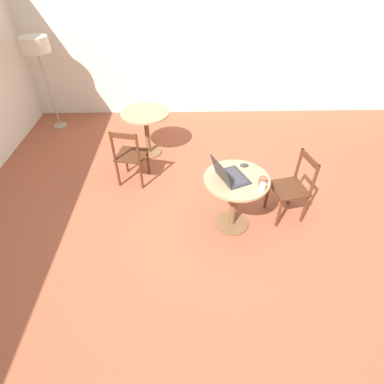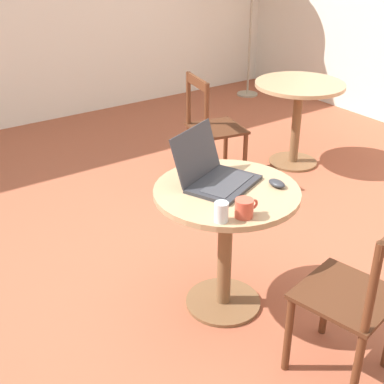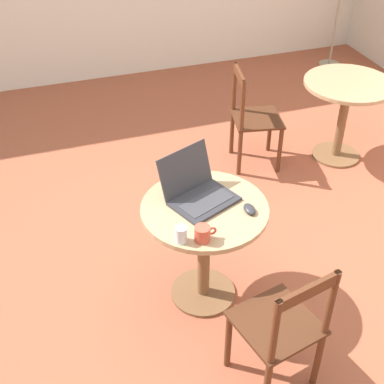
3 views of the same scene
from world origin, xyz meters
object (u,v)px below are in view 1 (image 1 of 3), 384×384
cafe_table_near (235,190)px  floor_lamp (36,48)px  chair_mid_left (130,156)px  drinking_glass (262,187)px  mouse (244,165)px  mug (263,181)px  cafe_table_mid (146,123)px  chair_near_front (292,188)px  laptop (229,175)px

cafe_table_near → floor_lamp: size_ratio=0.47×
chair_mid_left → drinking_glass: 1.91m
mouse → mug: size_ratio=0.83×
mouse → drinking_glass: size_ratio=1.10×
mug → chair_mid_left: bearing=57.8°
cafe_table_mid → floor_lamp: 2.15m
chair_mid_left → floor_lamp: (1.71, 1.59, 0.94)m
chair_near_front → mouse: (0.06, 0.59, 0.30)m
laptop → drinking_glass: bearing=-122.4°
floor_lamp → laptop: bearing=-132.8°
cafe_table_mid → mouse: mouse is taller
floor_lamp → laptop: size_ratio=3.35×
laptop → mug: laptop is taller
mouse → mug: (-0.32, -0.14, 0.03)m
cafe_table_near → laptop: size_ratio=1.59×
chair_near_front → floor_lamp: floor_lamp is taller
cafe_table_mid → chair_near_front: bearing=-128.6°
chair_near_front → laptop: laptop is taller
floor_lamp → cafe_table_near: bearing=-131.8°
chair_near_front → mouse: 0.67m
cafe_table_mid → drinking_glass: bearing=-143.3°
chair_mid_left → floor_lamp: floor_lamp is taller
laptop → mug: 0.35m
drinking_glass → chair_mid_left: bearing=54.5°
chair_mid_left → laptop: laptop is taller
cafe_table_mid → mouse: (-1.42, -1.27, 0.19)m
cafe_table_near → chair_near_front: size_ratio=0.86×
cafe_table_mid → mug: bearing=-141.1°
cafe_table_mid → chair_mid_left: size_ratio=0.86×
mug → mouse: bearing=23.4°
mug → laptop: bearing=75.1°
cafe_table_near → cafe_table_mid: 2.00m
chair_mid_left → cafe_table_mid: bearing=-11.2°
floor_lamp → mug: 4.18m
cafe_table_near → chair_near_front: bearing=-77.4°
floor_lamp → chair_near_front: bearing=-124.0°
cafe_table_near → mouse: bearing=-27.2°
cafe_table_mid → chair_mid_left: (-0.76, 0.15, -0.11)m
chair_mid_left → laptop: size_ratio=1.85×
floor_lamp → chair_mid_left: bearing=-137.0°
cafe_table_near → mug: size_ratio=6.03×
cafe_table_mid → mouse: 1.91m
cafe_table_near → mug: 0.35m
mug → drinking_glass: 0.11m
chair_near_front → cafe_table_mid: bearing=51.4°
mouse → mug: bearing=-156.6°
chair_near_front → chair_mid_left: 2.13m
cafe_table_near → floor_lamp: bearing=48.2°
floor_lamp → mug: size_ratio=12.72×
floor_lamp → mug: floor_lamp is taller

